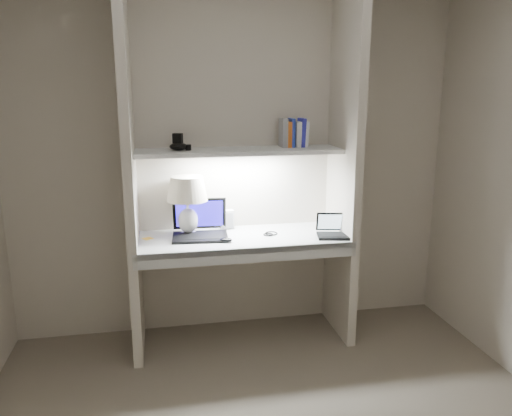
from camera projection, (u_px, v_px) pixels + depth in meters
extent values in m
cube|color=beige|center=(235.00, 162.00, 3.61)|extent=(3.20, 0.01, 2.50)
cube|color=beige|center=(130.00, 171.00, 3.21)|extent=(0.06, 0.55, 2.50)
cube|color=beige|center=(344.00, 165.00, 3.48)|extent=(0.06, 0.55, 2.50)
cube|color=white|center=(242.00, 239.00, 3.46)|extent=(1.40, 0.55, 0.04)
cube|color=silver|center=(249.00, 255.00, 3.22)|extent=(1.46, 0.03, 0.10)
cube|color=silver|center=(239.00, 151.00, 3.41)|extent=(1.40, 0.36, 0.03)
cube|color=white|center=(239.00, 154.00, 3.42)|extent=(0.60, 0.04, 0.02)
cylinder|color=white|center=(188.00, 233.00, 3.50)|extent=(0.10, 0.10, 0.02)
ellipsoid|color=white|center=(188.00, 220.00, 3.47)|extent=(0.14, 0.14, 0.18)
cylinder|color=white|center=(188.00, 206.00, 3.45)|extent=(0.02, 0.02, 0.08)
sphere|color=#FFD899|center=(187.00, 195.00, 3.43)|extent=(0.04, 0.04, 0.04)
cube|color=black|center=(200.00, 237.00, 3.41)|extent=(0.39, 0.29, 0.02)
cube|color=black|center=(200.00, 236.00, 3.41)|extent=(0.33, 0.21, 0.00)
cube|color=black|center=(199.00, 214.00, 3.54)|extent=(0.38, 0.09, 0.23)
cube|color=#2418D0|center=(199.00, 214.00, 3.53)|extent=(0.33, 0.08, 0.19)
cube|color=black|center=(335.00, 236.00, 3.43)|extent=(0.26, 0.21, 0.02)
cube|color=black|center=(335.00, 235.00, 3.43)|extent=(0.22, 0.15, 0.00)
cube|color=black|center=(333.00, 222.00, 3.51)|extent=(0.24, 0.09, 0.14)
cube|color=#CFF1FF|center=(333.00, 222.00, 3.51)|extent=(0.21, 0.08, 0.11)
cube|color=silver|center=(227.00, 219.00, 3.63)|extent=(0.10, 0.08, 0.14)
ellipsoid|color=black|center=(226.00, 240.00, 3.32)|extent=(0.10, 0.08, 0.03)
torus|color=black|center=(271.00, 233.00, 3.51)|extent=(0.12, 0.12, 0.01)
cube|color=yellow|center=(148.00, 238.00, 3.40)|extent=(0.09, 0.09, 0.00)
cube|color=white|center=(305.00, 134.00, 3.54)|extent=(0.03, 0.13, 0.18)
cube|color=#2929A7|center=(301.00, 132.00, 3.53)|extent=(0.04, 0.13, 0.20)
cube|color=silver|center=(297.00, 134.00, 3.53)|extent=(0.04, 0.13, 0.18)
cube|color=#263CA7|center=(291.00, 133.00, 3.52)|extent=(0.02, 0.13, 0.20)
cube|color=#D4621D|center=(288.00, 134.00, 3.52)|extent=(0.03, 0.13, 0.18)
cube|color=#99999D|center=(283.00, 133.00, 3.51)|extent=(0.04, 0.13, 0.20)
cube|color=black|center=(178.00, 141.00, 3.39)|extent=(0.07, 0.06, 0.11)
ellipsoid|color=black|center=(179.00, 147.00, 3.32)|extent=(0.13, 0.10, 0.05)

